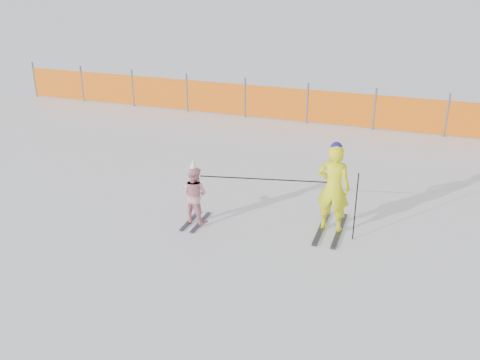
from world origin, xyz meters
name	(u,v)px	position (x,y,z in m)	size (l,w,h in m)	color
ground	(231,240)	(0.00, 0.00, 0.00)	(120.00, 120.00, 0.00)	white
adult	(333,188)	(1.65, 0.97, 0.88)	(0.64, 1.40, 1.77)	black
child	(194,194)	(-0.91, 0.44, 0.60)	(0.62, 0.88, 1.32)	black
ski_poles	(295,189)	(0.99, 0.73, 0.87)	(2.90, 0.51, 1.32)	black
safety_fence	(240,100)	(-2.44, 7.58, 0.56)	(15.84, 0.06, 1.25)	#595960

